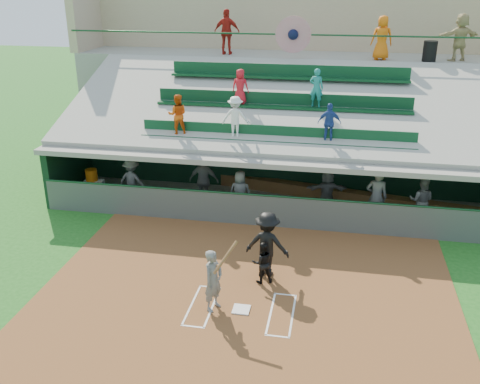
% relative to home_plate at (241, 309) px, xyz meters
% --- Properties ---
extents(ground, '(100.00, 100.00, 0.00)m').
position_rel_home_plate_xyz_m(ground, '(0.00, 0.00, -0.04)').
color(ground, '#1B5618').
rests_on(ground, ground).
extents(dirt_slab, '(11.00, 9.00, 0.02)m').
position_rel_home_plate_xyz_m(dirt_slab, '(0.00, 0.50, -0.03)').
color(dirt_slab, brown).
rests_on(dirt_slab, ground).
extents(home_plate, '(0.43, 0.43, 0.03)m').
position_rel_home_plate_xyz_m(home_plate, '(0.00, 0.00, 0.00)').
color(home_plate, silver).
rests_on(home_plate, dirt_slab).
extents(batters_box_chalk, '(2.65, 1.85, 0.01)m').
position_rel_home_plate_xyz_m(batters_box_chalk, '(0.00, 0.00, -0.01)').
color(batters_box_chalk, white).
rests_on(batters_box_chalk, dirt_slab).
extents(dugout_floor, '(16.00, 3.50, 0.04)m').
position_rel_home_plate_xyz_m(dugout_floor, '(0.00, 6.75, -0.02)').
color(dugout_floor, gray).
rests_on(dugout_floor, ground).
extents(concourse_slab, '(20.00, 3.00, 4.60)m').
position_rel_home_plate_xyz_m(concourse_slab, '(0.00, 13.50, 2.26)').
color(concourse_slab, gray).
rests_on(concourse_slab, ground).
extents(grandstand, '(20.40, 10.40, 7.80)m').
position_rel_home_plate_xyz_m(grandstand, '(-0.01, 10.51, 2.23)').
color(grandstand, '#4D534E').
rests_on(grandstand, ground).
extents(batter_at_plate, '(0.93, 0.77, 1.95)m').
position_rel_home_plate_xyz_m(batter_at_plate, '(-0.69, -0.05, 0.81)').
color(batter_at_plate, '#585A55').
rests_on(batter_at_plate, dirt_slab).
extents(catcher, '(0.71, 0.63, 1.20)m').
position_rel_home_plate_xyz_m(catcher, '(0.32, 1.44, 0.59)').
color(catcher, black).
rests_on(catcher, dirt_slab).
extents(home_umpire, '(1.29, 0.83, 1.90)m').
position_rel_home_plate_xyz_m(home_umpire, '(0.39, 1.86, 0.93)').
color(home_umpire, black).
rests_on(home_umpire, dirt_slab).
extents(dugout_bench, '(14.64, 3.46, 0.45)m').
position_rel_home_plate_xyz_m(dugout_bench, '(0.27, 8.05, 0.23)').
color(dugout_bench, brown).
rests_on(dugout_bench, dugout_floor).
extents(white_table, '(0.81, 0.66, 0.64)m').
position_rel_home_plate_xyz_m(white_table, '(-6.85, 6.27, 0.32)').
color(white_table, white).
rests_on(white_table, dugout_floor).
extents(water_cooler, '(0.44, 0.44, 0.44)m').
position_rel_home_plate_xyz_m(water_cooler, '(-6.93, 6.35, 0.86)').
color(water_cooler, '#C7620B').
rests_on(water_cooler, white_table).
extents(dugout_player_a, '(1.15, 0.75, 1.67)m').
position_rel_home_plate_xyz_m(dugout_player_a, '(-5.23, 6.13, 0.84)').
color(dugout_player_a, '#545651').
rests_on(dugout_player_a, dugout_floor).
extents(dugout_player_b, '(1.10, 0.49, 1.86)m').
position_rel_home_plate_xyz_m(dugout_player_b, '(-2.55, 6.36, 0.94)').
color(dugout_player_b, '#575A55').
rests_on(dugout_player_b, dugout_floor).
extents(dugout_player_c, '(0.78, 0.51, 1.59)m').
position_rel_home_plate_xyz_m(dugout_player_c, '(-1.11, 5.78, 0.80)').
color(dugout_player_c, '#5A5D58').
rests_on(dugout_player_c, dugout_floor).
extents(dugout_player_d, '(1.50, 0.66, 1.56)m').
position_rel_home_plate_xyz_m(dugout_player_d, '(1.87, 6.55, 0.79)').
color(dugout_player_d, '#525550').
rests_on(dugout_player_d, dugout_floor).
extents(dugout_player_e, '(0.72, 0.48, 1.95)m').
position_rel_home_plate_xyz_m(dugout_player_e, '(3.52, 5.80, 0.98)').
color(dugout_player_e, '#545651').
rests_on(dugout_player_e, dugout_floor).
extents(dugout_player_f, '(0.91, 0.78, 1.65)m').
position_rel_home_plate_xyz_m(dugout_player_f, '(5.02, 6.13, 0.83)').
color(dugout_player_f, '#5F625C').
rests_on(dugout_player_f, dugout_floor).
extents(trash_bin, '(0.55, 0.55, 0.83)m').
position_rel_home_plate_xyz_m(trash_bin, '(5.59, 12.23, 4.98)').
color(trash_bin, black).
rests_on(trash_bin, concourse_slab).
extents(concourse_staff_a, '(1.15, 0.48, 1.95)m').
position_rel_home_plate_xyz_m(concourse_staff_a, '(-3.02, 12.85, 5.54)').
color(concourse_staff_a, '#AA1C13').
rests_on(concourse_staff_a, concourse_slab).
extents(concourse_staff_b, '(0.92, 0.64, 1.79)m').
position_rel_home_plate_xyz_m(concourse_staff_b, '(3.65, 12.38, 5.46)').
color(concourse_staff_b, orange).
rests_on(concourse_staff_b, concourse_slab).
extents(concourse_staff_c, '(1.84, 1.19, 1.90)m').
position_rel_home_plate_xyz_m(concourse_staff_c, '(6.77, 12.64, 5.51)').
color(concourse_staff_c, tan).
rests_on(concourse_staff_c, concourse_slab).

